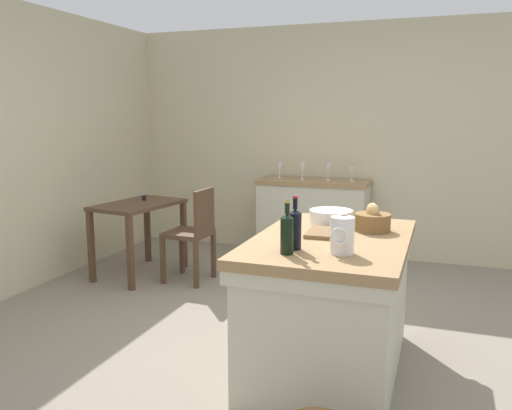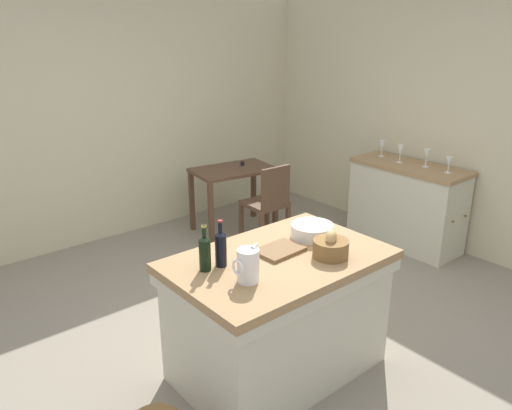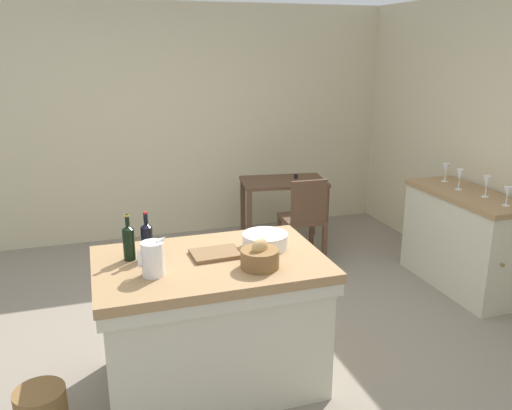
{
  "view_description": "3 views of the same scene",
  "coord_description": "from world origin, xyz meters",
  "px_view_note": "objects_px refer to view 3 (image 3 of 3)",
  "views": [
    {
      "loc": [
        -3.35,
        -1.04,
        1.62
      ],
      "look_at": [
        0.27,
        0.27,
        0.94
      ],
      "focal_mm": 36.7,
      "sensor_mm": 36.0,
      "label": 1
    },
    {
      "loc": [
        -2.27,
        -2.59,
        2.29
      ],
      "look_at": [
        0.06,
        0.2,
        0.98
      ],
      "focal_mm": 35.64,
      "sensor_mm": 36.0,
      "label": 2
    },
    {
      "loc": [
        -0.9,
        -3.35,
        2.13
      ],
      "look_at": [
        0.26,
        0.25,
        0.98
      ],
      "focal_mm": 36.67,
      "sensor_mm": 36.0,
      "label": 3
    }
  ],
  "objects_px": {
    "island_table": "(212,317)",
    "side_cabinet": "(464,240)",
    "cutting_board": "(216,254)",
    "wine_glass_right": "(446,169)",
    "wooden_chair": "(304,218)",
    "wine_glass_far_left": "(508,193)",
    "wine_glass_middle": "(460,175)",
    "pitcher": "(152,258)",
    "writing_desk": "(283,191)",
    "wash_bowl": "(265,241)",
    "wine_glass_left": "(487,182)",
    "bread_basket": "(259,257)",
    "wine_bottle_dark": "(147,240)",
    "wine_bottle_amber": "(129,242)"
  },
  "relations": [
    {
      "from": "wooden_chair",
      "to": "wine_glass_right",
      "type": "height_order",
      "value": "wine_glass_right"
    },
    {
      "from": "side_cabinet",
      "to": "bread_basket",
      "type": "distance_m",
      "value": 2.5
    },
    {
      "from": "island_table",
      "to": "wine_glass_left",
      "type": "xyz_separation_m",
      "value": [
        2.55,
        0.57,
        0.55
      ]
    },
    {
      "from": "pitcher",
      "to": "wine_bottle_dark",
      "type": "relative_size",
      "value": 0.81
    },
    {
      "from": "cutting_board",
      "to": "wine_bottle_amber",
      "type": "relative_size",
      "value": 1.04
    },
    {
      "from": "wooden_chair",
      "to": "wine_glass_far_left",
      "type": "distance_m",
      "value": 1.85
    },
    {
      "from": "wooden_chair",
      "to": "wash_bowl",
      "type": "relative_size",
      "value": 3.06
    },
    {
      "from": "side_cabinet",
      "to": "cutting_board",
      "type": "relative_size",
      "value": 4.06
    },
    {
      "from": "wooden_chair",
      "to": "wine_glass_left",
      "type": "distance_m",
      "value": 1.7
    },
    {
      "from": "island_table",
      "to": "wine_glass_middle",
      "type": "height_order",
      "value": "wine_glass_middle"
    },
    {
      "from": "pitcher",
      "to": "writing_desk",
      "type": "bearing_deg",
      "value": 54.28
    },
    {
      "from": "wooden_chair",
      "to": "pitcher",
      "type": "xyz_separation_m",
      "value": [
        -1.68,
        -1.74,
        0.47
      ]
    },
    {
      "from": "island_table",
      "to": "writing_desk",
      "type": "bearing_deg",
      "value": 59.12
    },
    {
      "from": "wine_bottle_dark",
      "to": "wine_glass_middle",
      "type": "distance_m",
      "value": 2.94
    },
    {
      "from": "cutting_board",
      "to": "wine_glass_right",
      "type": "bearing_deg",
      "value": 23.29
    },
    {
      "from": "cutting_board",
      "to": "wine_glass_far_left",
      "type": "xyz_separation_m",
      "value": [
        2.48,
        0.26,
        0.12
      ]
    },
    {
      "from": "wash_bowl",
      "to": "wine_bottle_dark",
      "type": "bearing_deg",
      "value": 176.27
    },
    {
      "from": "wine_bottle_amber",
      "to": "island_table",
      "type": "bearing_deg",
      "value": -17.58
    },
    {
      "from": "wash_bowl",
      "to": "wine_glass_far_left",
      "type": "distance_m",
      "value": 2.15
    },
    {
      "from": "island_table",
      "to": "wooden_chair",
      "type": "height_order",
      "value": "wooden_chair"
    },
    {
      "from": "island_table",
      "to": "pitcher",
      "type": "bearing_deg",
      "value": -160.38
    },
    {
      "from": "wine_glass_right",
      "to": "cutting_board",
      "type": "bearing_deg",
      "value": -156.71
    },
    {
      "from": "cutting_board",
      "to": "wine_glass_right",
      "type": "distance_m",
      "value": 2.74
    },
    {
      "from": "pitcher",
      "to": "wine_glass_right",
      "type": "xyz_separation_m",
      "value": [
        2.93,
        1.26,
        0.04
      ]
    },
    {
      "from": "wine_glass_left",
      "to": "wine_glass_right",
      "type": "relative_size",
      "value": 1.05
    },
    {
      "from": "side_cabinet",
      "to": "wooden_chair",
      "type": "relative_size",
      "value": 1.35
    },
    {
      "from": "side_cabinet",
      "to": "wine_glass_right",
      "type": "relative_size",
      "value": 6.96
    },
    {
      "from": "side_cabinet",
      "to": "wine_glass_right",
      "type": "bearing_deg",
      "value": 83.14
    },
    {
      "from": "wine_bottle_amber",
      "to": "wine_glass_far_left",
      "type": "bearing_deg",
      "value": 3.01
    },
    {
      "from": "island_table",
      "to": "side_cabinet",
      "type": "height_order",
      "value": "side_cabinet"
    },
    {
      "from": "cutting_board",
      "to": "wash_bowl",
      "type": "bearing_deg",
      "value": 5.94
    },
    {
      "from": "wooden_chair",
      "to": "pitcher",
      "type": "relative_size",
      "value": 3.74
    },
    {
      "from": "island_table",
      "to": "bread_basket",
      "type": "bearing_deg",
      "value": -40.19
    },
    {
      "from": "island_table",
      "to": "writing_desk",
      "type": "relative_size",
      "value": 1.45
    },
    {
      "from": "wine_bottle_dark",
      "to": "wine_glass_middle",
      "type": "relative_size",
      "value": 1.6
    },
    {
      "from": "writing_desk",
      "to": "pitcher",
      "type": "relative_size",
      "value": 3.97
    },
    {
      "from": "cutting_board",
      "to": "wine_glass_left",
      "type": "relative_size",
      "value": 1.63
    },
    {
      "from": "bread_basket",
      "to": "wine_glass_right",
      "type": "distance_m",
      "value": 2.68
    },
    {
      "from": "island_table",
      "to": "pitcher",
      "type": "xyz_separation_m",
      "value": [
        -0.36,
        -0.13,
        0.5
      ]
    },
    {
      "from": "wooden_chair",
      "to": "wine_glass_right",
      "type": "xyz_separation_m",
      "value": [
        1.24,
        -0.48,
        0.51
      ]
    },
    {
      "from": "writing_desk",
      "to": "wine_glass_far_left",
      "type": "bearing_deg",
      "value": -58.0
    },
    {
      "from": "wine_bottle_dark",
      "to": "wine_glass_right",
      "type": "distance_m",
      "value": 3.09
    },
    {
      "from": "side_cabinet",
      "to": "wooden_chair",
      "type": "xyz_separation_m",
      "value": [
        -1.19,
        0.89,
        0.05
      ]
    },
    {
      "from": "wooden_chair",
      "to": "wash_bowl",
      "type": "height_order",
      "value": "wash_bowl"
    },
    {
      "from": "wine_bottle_dark",
      "to": "wine_glass_middle",
      "type": "bearing_deg",
      "value": 14.0
    },
    {
      "from": "island_table",
      "to": "bread_basket",
      "type": "relative_size",
      "value": 6.12
    },
    {
      "from": "wooden_chair",
      "to": "wine_bottle_amber",
      "type": "xyz_separation_m",
      "value": [
        -1.79,
        -1.46,
        0.49
      ]
    },
    {
      "from": "pitcher",
      "to": "wine_glass_middle",
      "type": "relative_size",
      "value": 1.3
    },
    {
      "from": "wooden_chair",
      "to": "wine_glass_far_left",
      "type": "bearing_deg",
      "value": -47.19
    },
    {
      "from": "pitcher",
      "to": "wine_glass_right",
      "type": "bearing_deg",
      "value": 23.33
    }
  ]
}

